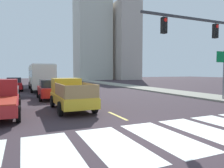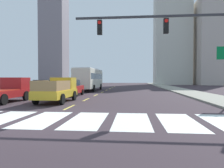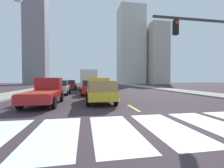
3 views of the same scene
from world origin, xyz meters
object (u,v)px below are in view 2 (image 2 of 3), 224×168
at_px(pickup_stakebed, 59,90).
at_px(sedan_near_right, 44,87).
at_px(traffic_signal_gantry, 187,37).
at_px(sedan_mid, 70,85).
at_px(city_bus, 89,78).
at_px(sedan_near_left, 71,88).
at_px(pickup_dark, 8,90).

distance_m(pickup_stakebed, sedan_near_right, 7.71).
bearing_deg(traffic_signal_gantry, sedan_mid, 122.48).
bearing_deg(pickup_stakebed, city_bus, 94.59).
xyz_separation_m(sedan_near_left, traffic_signal_gantry, (9.63, -9.87, 3.36)).
relative_size(city_bus, sedan_near_left, 2.45).
height_order(city_bus, traffic_signal_gantry, traffic_signal_gantry).
xyz_separation_m(pickup_stakebed, traffic_signal_gantry, (9.02, -4.33, 3.29)).
bearing_deg(sedan_mid, sedan_near_left, -75.74).
relative_size(pickup_stakebed, traffic_signal_gantry, 0.54).
xyz_separation_m(sedan_near_right, traffic_signal_gantry, (13.06, -10.90, 3.36)).
xyz_separation_m(city_bus, sedan_near_right, (-3.47, -8.51, -1.09)).
bearing_deg(sedan_near_left, traffic_signal_gantry, -45.42).
xyz_separation_m(pickup_stakebed, pickup_dark, (-4.04, -0.53, -0.02)).
distance_m(sedan_mid, traffic_signal_gantry, 23.92).
height_order(city_bus, sedan_near_left, city_bus).
bearing_deg(sedan_near_left, pickup_dark, -119.17).
relative_size(pickup_stakebed, pickup_dark, 1.00).
xyz_separation_m(pickup_dark, sedan_mid, (0.34, 16.17, -0.06)).
relative_size(pickup_stakebed, sedan_mid, 1.18).
relative_size(sedan_mid, sedan_near_left, 1.00).
height_order(pickup_stakebed, sedan_near_left, pickup_stakebed).
distance_m(city_bus, sedan_near_right, 9.25).
distance_m(city_bus, sedan_near_left, 9.60).
bearing_deg(city_bus, pickup_dark, -101.02).
bearing_deg(traffic_signal_gantry, city_bus, 116.31).
distance_m(sedan_near_left, traffic_signal_gantry, 14.19).
bearing_deg(sedan_near_right, sedan_mid, 89.52).
bearing_deg(pickup_dark, sedan_near_right, 92.73).
bearing_deg(traffic_signal_gantry, sedan_near_left, 134.27).
distance_m(sedan_mid, sedan_near_left, 10.56).
relative_size(city_bus, traffic_signal_gantry, 1.13).
xyz_separation_m(sedan_mid, traffic_signal_gantry, (12.72, -19.97, 3.36)).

